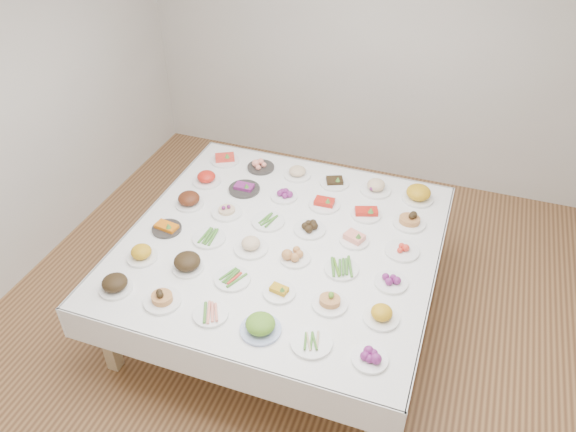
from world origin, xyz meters
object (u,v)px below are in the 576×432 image
(dish_0, at_px, (115,283))
(dish_18, at_px, (189,198))
(display_table, at_px, (281,247))
(dish_35, at_px, (419,192))

(dish_0, bearing_deg, dish_18, 89.16)
(display_table, bearing_deg, dish_0, -135.41)
(dish_18, distance_m, dish_35, 1.92)
(dish_0, distance_m, dish_18, 1.06)
(dish_0, xyz_separation_m, dish_35, (1.79, 1.78, 0.01))
(display_table, relative_size, dish_0, 10.42)
(display_table, xyz_separation_m, dish_35, (0.90, 0.89, 0.14))
(dish_0, height_order, dish_35, dish_35)
(dish_35, bearing_deg, display_table, -135.16)
(display_table, relative_size, dish_35, 8.62)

